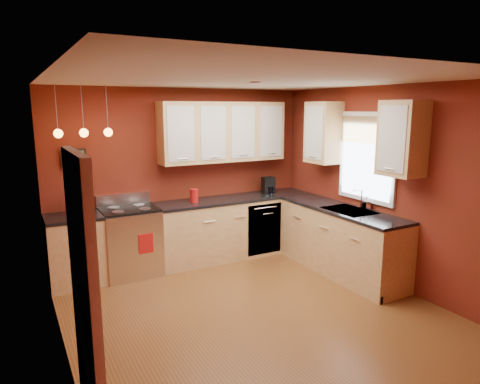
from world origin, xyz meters
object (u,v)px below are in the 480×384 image
sink (349,212)px  red_canister (194,196)px  coffee_maker (268,186)px  gas_range (131,241)px  soap_pump (367,203)px

sink → red_canister: 2.23m
sink → red_canister: bearing=138.1°
red_canister → coffee_maker: (1.32, 0.04, 0.02)m
gas_range → red_canister: 1.11m
sink → soap_pump: 0.26m
gas_range → coffee_maker: 2.36m
coffee_maker → gas_range: bearing=-172.3°
red_canister → coffee_maker: coffee_maker is taller
gas_range → red_canister: (0.96, -0.01, 0.56)m
sink → gas_range: bearing=150.2°
gas_range → red_canister: red_canister is taller
coffee_maker → soap_pump: size_ratio=1.43×
red_canister → soap_pump: bearing=-40.3°
gas_range → soap_pump: (2.84, -1.60, 0.55)m
red_canister → gas_range: bearing=179.2°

